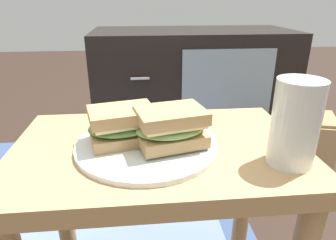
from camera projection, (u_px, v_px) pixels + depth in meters
side_table at (159, 183)px, 0.61m from camera, size 0.56×0.36×0.46m
tv_cabinet at (192, 88)px, 1.54m from camera, size 0.96×0.46×0.58m
area_rug at (93, 185)px, 1.23m from camera, size 1.13×0.88×0.01m
plate at (147, 145)px, 0.56m from camera, size 0.27×0.27×0.01m
sandwich_front at (123, 124)px, 0.56m from camera, size 0.15×0.12×0.07m
sandwich_back at (171, 127)px, 0.54m from camera, size 0.15×0.12×0.07m
beer_glass at (295, 125)px, 0.49m from camera, size 0.08×0.08×0.15m
paper_bag at (305, 152)px, 1.19m from camera, size 0.21×0.19×0.31m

